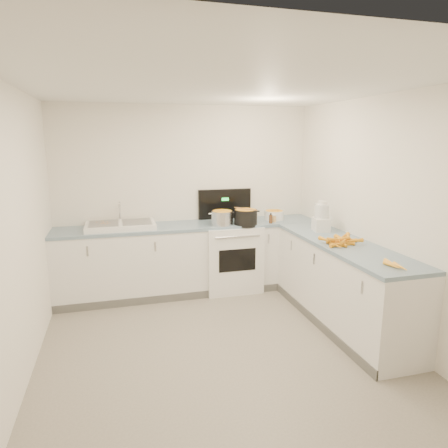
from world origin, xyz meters
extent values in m
cube|color=white|center=(0.00, 1.70, 0.45)|extent=(3.50, 0.60, 0.90)
cube|color=#738EA3|center=(0.00, 1.70, 0.92)|extent=(3.50, 0.62, 0.04)
cube|color=white|center=(1.45, 0.30, 0.45)|extent=(0.60, 2.20, 0.90)
cube|color=#738EA3|center=(1.45, 0.30, 0.92)|extent=(0.62, 2.20, 0.04)
cube|color=white|center=(0.55, 1.68, 0.45)|extent=(0.76, 0.65, 0.90)
cube|color=black|center=(0.55, 1.98, 1.15)|extent=(0.76, 0.05, 0.42)
cube|color=white|center=(-0.90, 1.70, 0.97)|extent=(0.86, 0.52, 0.07)
cube|color=slate|center=(-1.10, 1.70, 1.01)|extent=(0.36, 0.42, 0.01)
cube|color=slate|center=(-0.70, 1.70, 1.01)|extent=(0.36, 0.42, 0.01)
cylinder|color=silver|center=(-0.90, 1.92, 1.13)|extent=(0.03, 0.03, 0.24)
cylinder|color=silver|center=(0.40, 1.55, 1.02)|extent=(0.35, 0.35, 0.21)
cylinder|color=black|center=(0.71, 1.51, 1.03)|extent=(0.34, 0.34, 0.22)
cylinder|color=#AD7A47|center=(0.71, 1.51, 1.15)|extent=(0.23, 0.30, 0.02)
cylinder|color=white|center=(1.20, 1.71, 1.00)|extent=(0.35, 0.35, 0.13)
cylinder|color=#593319|center=(1.06, 1.48, 1.00)|extent=(0.05, 0.05, 0.11)
cylinder|color=#E5B266|center=(1.14, 1.55, 0.98)|extent=(0.05, 0.05, 0.09)
cube|color=white|center=(1.48, 0.89, 1.02)|extent=(0.22, 0.25, 0.16)
cylinder|color=silver|center=(1.48, 0.89, 1.19)|extent=(0.17, 0.17, 0.17)
cylinder|color=white|center=(1.48, 0.89, 1.29)|extent=(0.10, 0.10, 0.04)
cone|color=orange|center=(1.49, 0.30, 0.96)|extent=(0.21, 0.09, 0.05)
cone|color=orange|center=(1.48, 0.25, 0.96)|extent=(0.14, 0.17, 0.05)
cone|color=orange|center=(1.42, 0.21, 0.96)|extent=(0.16, 0.12, 0.04)
cone|color=orange|center=(1.31, 0.20, 0.96)|extent=(0.14, 0.20, 0.04)
cone|color=orange|center=(1.46, 0.28, 0.96)|extent=(0.20, 0.17, 0.04)
cone|color=orange|center=(1.38, 0.22, 0.97)|extent=(0.19, 0.13, 0.05)
cone|color=orange|center=(1.34, 0.30, 0.97)|extent=(0.22, 0.08, 0.05)
cone|color=orange|center=(1.40, 0.22, 0.96)|extent=(0.20, 0.10, 0.04)
cone|color=orange|center=(1.28, 0.18, 0.96)|extent=(0.20, 0.10, 0.04)
cone|color=orange|center=(1.39, 0.20, 0.97)|extent=(0.16, 0.14, 0.05)
cone|color=orange|center=(1.26, 0.17, 0.96)|extent=(0.06, 0.20, 0.04)
cone|color=orange|center=(1.38, 0.24, 0.96)|extent=(0.20, 0.06, 0.04)
cone|color=orange|center=(1.33, 0.29, 0.96)|extent=(0.18, 0.10, 0.05)
cone|color=orange|center=(1.39, 0.29, 1.00)|extent=(0.06, 0.20, 0.05)
cone|color=orange|center=(1.29, 0.23, 1.00)|extent=(0.18, 0.08, 0.05)
cone|color=orange|center=(1.35, 0.26, 1.00)|extent=(0.12, 0.18, 0.04)
cone|color=orange|center=(1.50, 0.32, 1.01)|extent=(0.14, 0.18, 0.05)
cone|color=orange|center=(1.21, 0.31, 0.99)|extent=(0.09, 0.18, 0.05)
cone|color=orange|center=(1.37, 0.24, 1.00)|extent=(0.21, 0.09, 0.05)
cone|color=orange|center=(1.47, 0.35, 1.00)|extent=(0.19, 0.15, 0.05)
cone|color=orange|center=(1.50, 0.18, 0.99)|extent=(0.18, 0.06, 0.05)
cone|color=orange|center=(1.37, 0.19, 0.99)|extent=(0.16, 0.14, 0.04)
cone|color=#FFAA26|center=(1.42, -0.63, 0.96)|extent=(0.06, 0.19, 0.04)
cone|color=#FFAA26|center=(1.38, -0.57, 0.96)|extent=(0.06, 0.18, 0.04)
cone|color=#FFAA26|center=(1.42, -0.51, 0.96)|extent=(0.05, 0.17, 0.04)
cube|color=tan|center=(-1.04, 1.70, 1.02)|extent=(0.03, 0.03, 0.00)
cube|color=tan|center=(-1.05, 1.73, 1.02)|extent=(0.01, 0.03, 0.00)
cube|color=tan|center=(-1.02, 1.62, 1.01)|extent=(0.01, 0.04, 0.00)
cube|color=tan|center=(-1.19, 1.78, 1.02)|extent=(0.03, 0.02, 0.00)
cube|color=tan|center=(-1.07, 1.80, 1.02)|extent=(0.04, 0.02, 0.00)
cube|color=tan|center=(-1.12, 1.64, 1.01)|extent=(0.03, 0.03, 0.00)
cube|color=tan|center=(-1.12, 1.83, 1.02)|extent=(0.05, 0.03, 0.00)
cube|color=tan|center=(-1.10, 1.69, 1.02)|extent=(0.05, 0.01, 0.00)
cube|color=tan|center=(-1.06, 1.66, 1.02)|extent=(0.03, 0.03, 0.00)
cube|color=tan|center=(-1.13, 1.67, 1.02)|extent=(0.04, 0.03, 0.00)
cube|color=tan|center=(-1.08, 1.62, 1.02)|extent=(0.01, 0.05, 0.00)
cube|color=tan|center=(-1.12, 1.72, 1.02)|extent=(0.05, 0.04, 0.00)
cube|color=tan|center=(-1.11, 1.75, 1.02)|extent=(0.02, 0.04, 0.00)
camera|label=1|loc=(-0.94, -3.43, 2.05)|focal=32.00mm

